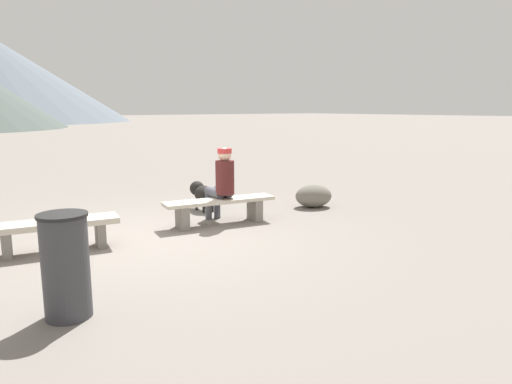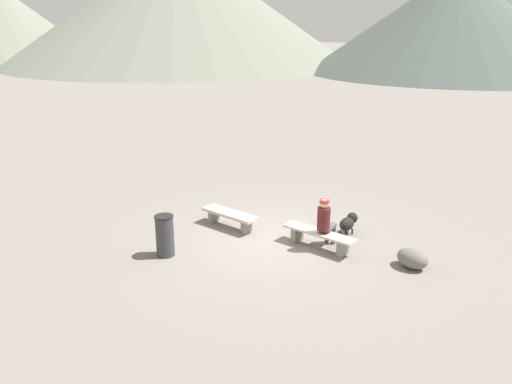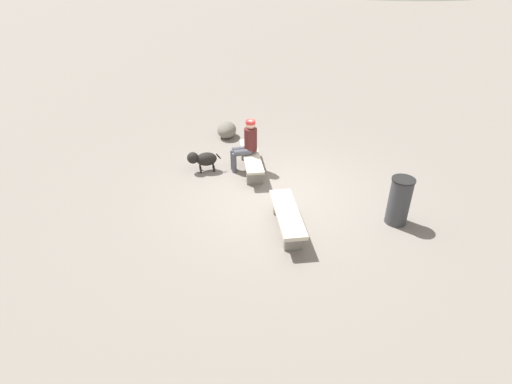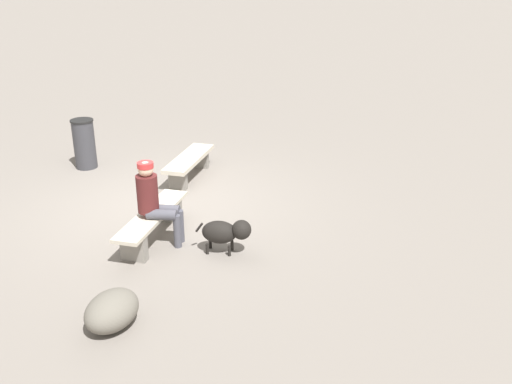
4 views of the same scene
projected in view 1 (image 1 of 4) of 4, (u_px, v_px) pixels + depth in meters
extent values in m
cube|color=gray|center=(156.00, 240.00, 6.79)|extent=(210.00, 210.00, 0.06)
cube|color=gray|center=(7.00, 245.00, 5.89)|extent=(0.17, 0.34, 0.34)
cube|color=gray|center=(100.00, 234.00, 6.39)|extent=(0.17, 0.34, 0.34)
cube|color=beige|center=(54.00, 224.00, 6.10)|extent=(1.67, 0.74, 0.08)
cube|color=gray|center=(182.00, 217.00, 7.29)|extent=(0.20, 0.38, 0.37)
cube|color=gray|center=(255.00, 210.00, 7.84)|extent=(0.20, 0.38, 0.37)
cube|color=beige|center=(220.00, 201.00, 7.53)|extent=(1.87, 0.74, 0.06)
cylinder|color=#511E1E|center=(225.00, 177.00, 7.50)|extent=(0.30, 0.30, 0.55)
sphere|color=beige|center=(225.00, 155.00, 7.43)|extent=(0.22, 0.22, 0.22)
cylinder|color=red|center=(225.00, 151.00, 7.42)|extent=(0.23, 0.23, 0.08)
cylinder|color=#4C4C56|center=(223.00, 192.00, 7.77)|extent=(0.18, 0.44, 0.15)
cylinder|color=#4C4C56|center=(217.00, 204.00, 7.99)|extent=(0.11, 0.11, 0.50)
cylinder|color=#4C4C56|center=(214.00, 193.00, 7.68)|extent=(0.18, 0.44, 0.15)
cylinder|color=#4C4C56|center=(208.00, 205.00, 7.90)|extent=(0.11, 0.11, 0.50)
ellipsoid|color=black|center=(204.00, 194.00, 8.53)|extent=(0.38, 0.53, 0.32)
sphere|color=black|center=(197.00, 188.00, 8.79)|extent=(0.28, 0.28, 0.28)
cylinder|color=black|center=(197.00, 206.00, 8.66)|extent=(0.04, 0.04, 0.15)
cylinder|color=black|center=(205.00, 205.00, 8.75)|extent=(0.04, 0.04, 0.15)
cylinder|color=black|center=(204.00, 209.00, 8.39)|extent=(0.04, 0.04, 0.15)
cylinder|color=black|center=(212.00, 208.00, 8.48)|extent=(0.04, 0.04, 0.15)
cylinder|color=black|center=(211.00, 194.00, 8.28)|extent=(0.05, 0.12, 0.15)
cylinder|color=#38383D|center=(66.00, 268.00, 4.17)|extent=(0.41, 0.41, 0.94)
cylinder|color=black|center=(62.00, 215.00, 4.08)|extent=(0.44, 0.44, 0.03)
ellipsoid|color=#6B665B|center=(314.00, 196.00, 8.87)|extent=(0.86, 0.75, 0.43)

